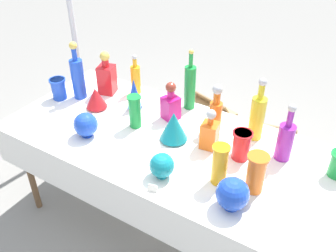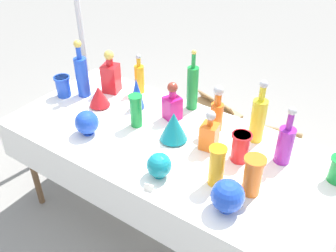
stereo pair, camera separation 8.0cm
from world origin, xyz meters
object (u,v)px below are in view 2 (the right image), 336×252
object	(u,v)px
fluted_vase_1	(174,126)
cardboard_box_behind_right	(262,155)
tall_bottle_3	(285,143)
square_decanter_1	(111,75)
square_decanter_2	(172,104)
round_bowl_0	(159,165)
square_decanter_0	(209,134)
round_bowl_2	(87,122)
fluted_vase_0	(137,93)
fluted_vase_2	(99,96)
slender_vase_1	(63,86)
cardboard_box_behind_left	(208,126)
round_bowl_1	(228,196)
slender_vase_0	(217,165)
tall_bottle_2	(139,77)
slender_vase_4	(136,110)
canopy_pole	(83,48)
tall_bottle_5	(258,118)
slender_vase_2	(241,146)
tall_bottle_4	(82,74)
tall_bottle_0	(217,111)
tall_bottle_1	(192,87)
slender_vase_5	(253,175)

from	to	relation	value
fluted_vase_1	cardboard_box_behind_right	distance (m)	1.18
tall_bottle_3	square_decanter_1	xyz separation A→B (m)	(-1.29, 0.06, 0.00)
square_decanter_2	round_bowl_0	bearing A→B (deg)	-63.34
square_decanter_0	round_bowl_2	size ratio (longest dim) A/B	1.62
square_decanter_2	square_decanter_0	bearing A→B (deg)	-21.83
fluted_vase_0	round_bowl_2	bearing A→B (deg)	-99.77
fluted_vase_2	slender_vase_1	bearing A→B (deg)	-172.72
square_decanter_2	cardboard_box_behind_left	distance (m)	1.09
square_decanter_2	round_bowl_1	world-z (taller)	square_decanter_2
fluted_vase_1	square_decanter_0	bearing A→B (deg)	14.25
square_decanter_2	slender_vase_0	bearing A→B (deg)	-36.03
tall_bottle_3	round_bowl_1	distance (m)	0.50
tall_bottle_3	square_decanter_0	bearing A→B (deg)	-162.60
slender_vase_1	cardboard_box_behind_right	size ratio (longest dim) A/B	0.25
fluted_vase_2	cardboard_box_behind_right	xyz separation A→B (m)	(0.90, 0.86, -0.68)
tall_bottle_2	tall_bottle_3	xyz separation A→B (m)	(1.12, -0.17, 0.01)
tall_bottle_3	slender_vase_4	bearing A→B (deg)	-168.51
round_bowl_2	tall_bottle_2	bearing A→B (deg)	95.18
slender_vase_4	canopy_pole	xyz separation A→B (m)	(-0.96, 0.51, -0.01)
tall_bottle_2	slender_vase_1	world-z (taller)	tall_bottle_2
tall_bottle_5	fluted_vase_1	bearing A→B (deg)	-145.15
tall_bottle_5	slender_vase_4	bearing A→B (deg)	-157.48
slender_vase_2	cardboard_box_behind_left	xyz separation A→B (m)	(-0.69, 0.96, -0.69)
tall_bottle_2	slender_vase_2	bearing A→B (deg)	-17.51
tall_bottle_4	canopy_pole	bearing A→B (deg)	134.62
slender_vase_1	slender_vase_4	size ratio (longest dim) A/B	0.70
tall_bottle_0	fluted_vase_1	xyz separation A→B (m)	(-0.15, -0.24, -0.03)
slender_vase_0	cardboard_box_behind_left	world-z (taller)	slender_vase_0
round_bowl_0	cardboard_box_behind_left	distance (m)	1.53
tall_bottle_2	square_decanter_2	world-z (taller)	tall_bottle_2
tall_bottle_2	tall_bottle_4	xyz separation A→B (m)	(-0.30, -0.26, 0.05)
fluted_vase_0	tall_bottle_0	bearing A→B (deg)	8.03
canopy_pole	tall_bottle_0	bearing A→B (deg)	-11.11
tall_bottle_1	slender_vase_2	world-z (taller)	tall_bottle_1
tall_bottle_4	slender_vase_2	world-z (taller)	tall_bottle_4
round_bowl_1	tall_bottle_2	bearing A→B (deg)	147.43
tall_bottle_2	slender_vase_1	xyz separation A→B (m)	(-0.41, -0.35, -0.03)
slender_vase_1	cardboard_box_behind_left	world-z (taller)	slender_vase_1
tall_bottle_2	slender_vase_1	distance (m)	0.54
round_bowl_0	square_decanter_2	bearing A→B (deg)	116.66
slender_vase_5	round_bowl_1	distance (m)	0.18
tall_bottle_0	slender_vase_0	xyz separation A→B (m)	(0.23, -0.42, -0.01)
slender_vase_2	fluted_vase_2	size ratio (longest dim) A/B	1.17
tall_bottle_4	cardboard_box_behind_left	bearing A→B (deg)	60.51
slender_vase_1	fluted_vase_2	bearing A→B (deg)	7.28
cardboard_box_behind_left	tall_bottle_3	bearing A→B (deg)	-42.99
slender_vase_2	tall_bottle_2	bearing A→B (deg)	162.49
tall_bottle_3	tall_bottle_5	bearing A→B (deg)	153.26
square_decanter_0	slender_vase_5	world-z (taller)	square_decanter_0
slender_vase_4	round_bowl_0	xyz separation A→B (m)	(0.39, -0.30, -0.04)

